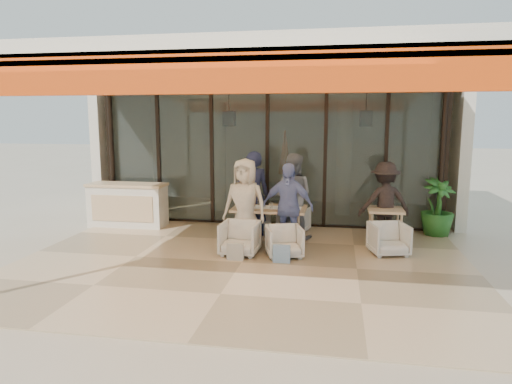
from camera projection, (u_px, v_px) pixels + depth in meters
ground at (242, 264)px, 8.09m from camera, size 70.00×70.00×0.00m
terrace_floor at (242, 263)px, 8.08m from camera, size 8.00×6.00×0.01m
terrace_structure at (237, 74)px, 7.31m from camera, size 8.00×6.00×3.40m
glass_storefront at (267, 159)px, 10.75m from camera, size 8.08×0.10×3.20m
interior_block at (280, 130)px, 12.90m from camera, size 9.05×3.62×3.52m
host_counter at (128, 205)px, 10.79m from camera, size 1.85×0.65×1.04m
dining_table at (269, 210)px, 9.36m from camera, size 1.50×0.90×0.93m
chair_far_left at (257, 217)px, 10.41m from camera, size 0.68×0.64×0.64m
chair_far_right at (294, 218)px, 10.27m from camera, size 0.75×0.72×0.64m
chair_near_left at (240, 237)px, 8.56m from camera, size 0.71×0.67×0.70m
chair_near_right at (284, 240)px, 8.42m from camera, size 0.78×0.75×0.65m
diner_navy at (253, 194)px, 9.83m from camera, size 0.78×0.63×1.87m
diner_grey at (292, 196)px, 9.69m from camera, size 0.96×0.79×1.83m
diner_cream at (245, 204)px, 8.96m from camera, size 0.95×0.70×1.78m
diner_periwinkle at (288, 207)px, 8.82m from camera, size 1.05×0.54×1.72m
tote_bag_cream at (235, 252)px, 8.20m from camera, size 0.30×0.10×0.34m
tote_bag_blue at (282, 255)px, 8.05m from camera, size 0.30×0.10×0.34m
side_table at (385, 214)px, 9.24m from camera, size 0.70×0.70×0.74m
side_chair at (389, 238)px, 8.55m from camera, size 0.79×0.76×0.68m
standing_woman at (385, 202)px, 9.42m from camera, size 1.20×0.87×1.68m
potted_palm at (437, 207)px, 9.93m from camera, size 0.96×0.96×1.27m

